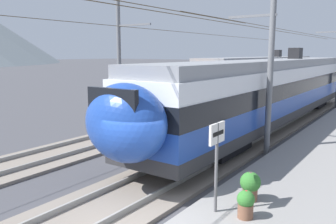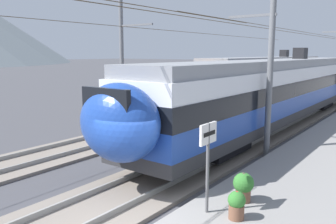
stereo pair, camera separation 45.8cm
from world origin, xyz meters
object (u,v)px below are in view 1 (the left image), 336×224
object	(u,v)px
train_near_platform	(272,89)
potted_plant_platform_edge	(250,184)
platform_sign	(217,147)
catenary_mast_mid	(268,63)
potted_plant_by_shelter	(246,203)
train_far_track	(262,74)
catenary_mast_far_side	(121,53)

from	to	relation	value
train_near_platform	potted_plant_platform_edge	world-z (taller)	train_near_platform
platform_sign	potted_plant_platform_edge	xyz separation A→B (m)	(1.13, -0.44, -1.20)
train_near_platform	catenary_mast_mid	distance (m)	5.89
platform_sign	potted_plant_platform_edge	size ratio (longest dim) A/B	2.86
potted_plant_platform_edge	potted_plant_by_shelter	size ratio (longest dim) A/B	1.14
train_far_track	platform_sign	distance (m)	26.05
train_near_platform	potted_plant_by_shelter	xyz separation A→B (m)	(-11.79, -3.47, -1.54)
catenary_mast_far_side	platform_sign	distance (m)	12.79
train_near_platform	catenary_mast_mid	bearing A→B (deg)	-163.57
train_near_platform	train_far_track	size ratio (longest dim) A/B	1.04
catenary_mast_far_side	platform_sign	world-z (taller)	catenary_mast_far_side
train_near_platform	catenary_mast_far_side	distance (m)	8.80
catenary_mast_mid	platform_sign	world-z (taller)	catenary_mast_mid
train_near_platform	catenary_mast_far_side	xyz separation A→B (m)	(-4.39, 7.36, 2.00)
platform_sign	catenary_mast_mid	bearing A→B (deg)	9.85
catenary_mast_far_side	potted_plant_by_shelter	size ratio (longest dim) A/B	56.88
catenary_mast_far_side	potted_plant_platform_edge	size ratio (longest dim) A/B	49.69
potted_plant_by_shelter	catenary_mast_far_side	bearing A→B (deg)	55.62
platform_sign	potted_plant_platform_edge	world-z (taller)	platform_sign
potted_plant_by_shelter	train_near_platform	bearing A→B (deg)	16.39
catenary_mast_mid	potted_plant_platform_edge	world-z (taller)	catenary_mast_mid
train_far_track	potted_plant_by_shelter	size ratio (longest dim) A/B	36.06
catenary_mast_far_side	potted_plant_platform_edge	distance (m)	12.80
train_near_platform	train_far_track	distance (m)	13.92
train_near_platform	platform_sign	size ratio (longest dim) A/B	11.48
catenary_mast_far_side	catenary_mast_mid	bearing A→B (deg)	-96.73
platform_sign	potted_plant_by_shelter	bearing A→B (deg)	-81.04
catenary_mast_mid	train_far_track	bearing A→B (deg)	20.76
potted_plant_platform_edge	train_near_platform	bearing A→B (deg)	16.38
train_far_track	potted_plant_platform_edge	xyz separation A→B (m)	(-23.64, -8.50, -1.46)
catenary_mast_far_side	potted_plant_by_shelter	xyz separation A→B (m)	(-7.41, -10.83, -3.54)
platform_sign	potted_plant_by_shelter	xyz separation A→B (m)	(0.12, -0.74, -1.27)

